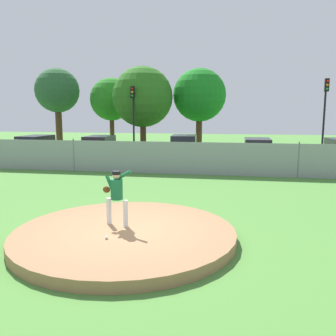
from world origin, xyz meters
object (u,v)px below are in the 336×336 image
pitcher_youth (116,192)px  parked_car_slate (184,149)px  baseball (107,237)px  traffic_light_near (133,108)px  parked_car_red (100,149)px  traffic_light_far (325,105)px  traffic_cone_orange (123,162)px  parked_car_champagne (257,152)px  parked_car_navy (36,148)px

pitcher_youth → parked_car_slate: pitcher_youth is taller
pitcher_youth → parked_car_slate: bearing=90.4°
baseball → traffic_light_near: 20.21m
baseball → parked_car_red: bearing=111.5°
pitcher_youth → parked_car_red: 15.31m
traffic_light_near → traffic_light_far: (14.09, -0.21, 0.21)m
baseball → traffic_light_near: bearing=103.7°
traffic_cone_orange → traffic_light_far: (12.90, 6.48, 3.52)m
parked_car_champagne → parked_car_red: bearing=-179.4°
pitcher_youth → parked_car_slate: 14.33m
traffic_cone_orange → traffic_light_far: traffic_light_far is taller
parked_car_champagne → parked_car_red: 10.51m
traffic_cone_orange → traffic_light_near: bearing=100.0°
traffic_light_far → pitcher_youth: bearing=-117.5°
traffic_light_near → traffic_light_far: 14.09m
parked_car_red → traffic_light_far: (15.33, 3.99, 2.97)m
parked_car_champagne → traffic_light_near: 10.50m
parked_car_slate → parked_car_red: size_ratio=0.96×
parked_car_red → traffic_light_far: 16.12m
pitcher_youth → parked_car_red: (-5.88, 14.13, -0.37)m
parked_car_slate → parked_car_red: parked_car_slate is taller
parked_car_red → traffic_light_near: size_ratio=0.82×
pitcher_youth → traffic_light_near: bearing=104.2°
traffic_cone_orange → traffic_light_far: size_ratio=0.10×
parked_car_red → traffic_light_near: (1.24, 4.20, 2.76)m
parked_car_red → traffic_cone_orange: size_ratio=7.85×
baseball → parked_car_navy: bearing=125.1°
parked_car_slate → parked_car_champagne: parked_car_slate is taller
parked_car_slate → parked_car_navy: (-10.55, -0.16, -0.04)m
traffic_cone_orange → baseball: bearing=-74.4°
parked_car_navy → parked_car_red: 4.75m
parked_car_champagne → traffic_light_near: size_ratio=0.86×
traffic_cone_orange → parked_car_red: bearing=134.2°
parked_car_champagne → baseball: bearing=-106.5°
pitcher_youth → baseball: size_ratio=20.69×
parked_car_navy → parked_car_red: size_ratio=1.09×
baseball → parked_car_champagne: size_ratio=0.02×
parked_car_champagne → parked_car_navy: size_ratio=0.96×
pitcher_youth → traffic_light_near: (-4.64, 18.32, 2.39)m
baseball → traffic_cone_orange: size_ratio=0.13×
pitcher_youth → parked_car_red: size_ratio=0.35×
traffic_light_near → traffic_cone_orange: bearing=-80.0°
parked_car_red → parked_car_slate: bearing=2.0°
traffic_light_near → parked_car_champagne: bearing=-23.8°
baseball → traffic_light_far: bearing=64.0°
parked_car_navy → traffic_light_near: 7.80m
parked_car_red → traffic_light_near: 5.18m
parked_car_navy → baseball: bearing=-54.9°
baseball → traffic_cone_orange: bearing=105.6°
baseball → parked_car_slate: bearing=90.6°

